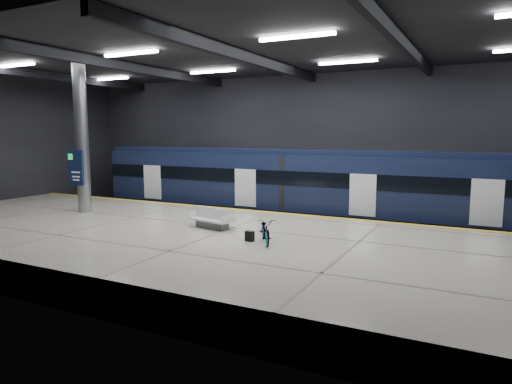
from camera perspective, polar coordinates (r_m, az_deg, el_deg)
The scene contains 10 objects.
ground at distance 19.04m, azimuth -1.39°, elevation -7.15°, with size 30.00×30.00×0.00m, color black.
room_shell at distance 18.45m, azimuth -1.45°, elevation 10.31°, with size 30.10×16.10×8.05m.
platform at distance 16.81m, azimuth -5.47°, elevation -7.22°, with size 30.00×11.00×1.10m, color beige.
safety_strip at distance 21.21m, azimuth 2.13°, elevation -2.58°, with size 30.00×0.40×0.01m, color gold.
rails at distance 23.88m, azimuth 4.89°, elevation -3.97°, with size 30.00×1.52×0.16m.
train at distance 22.72m, azimuth 11.09°, elevation 0.39°, with size 29.40×2.84×3.79m.
bench at distance 17.83m, azimuth -5.51°, elevation -3.62°, with size 1.94×1.14×0.80m.
bicycle at distance 15.35m, azimuth 1.20°, elevation -4.81°, with size 0.58×1.67×0.88m, color #99999E.
pannier_bag at distance 15.67m, azimuth -0.79°, elevation -5.54°, with size 0.30×0.18×0.35m, color black.
info_column at distance 22.61m, azimuth -21.00°, elevation 6.11°, with size 0.90×0.78×6.90m.
Camera 1 is at (8.75, -16.21, 4.80)m, focal length 32.00 mm.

